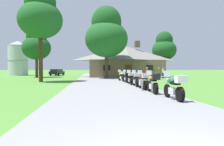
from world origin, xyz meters
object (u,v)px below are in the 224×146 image
at_px(tree_by_lodge_front, 106,34).
at_px(metal_silo_distant, 18,58).
at_px(bystander_red_shirt_beside_signpost, 147,73).
at_px(motorcycle_blue_fourth_in_row, 136,79).
at_px(motorcycle_red_third_in_row, 143,81).
at_px(motorcycle_silver_sixth_in_row, 126,77).
at_px(motorcycle_orange_second_in_row, 153,83).
at_px(bystander_white_shirt_near_lodge, 163,72).
at_px(tree_left_near, 40,15).
at_px(parked_black_suv_far_left, 57,72).
at_px(motorcycle_green_nearest_to_camera, 175,87).
at_px(bystander_olive_shirt_by_tree, 159,73).
at_px(motorcycle_yellow_fifth_in_row, 130,78).
at_px(tree_left_far, 37,45).
at_px(tree_right_of_lodge, 164,47).
at_px(motorcycle_yellow_farthest_in_row, 122,76).

height_order(tree_by_lodge_front, metal_silo_distant, tree_by_lodge_front).
bearing_deg(metal_silo_distant, bystander_red_shirt_beside_signpost, -41.14).
bearing_deg(motorcycle_blue_fourth_in_row, motorcycle_red_third_in_row, -88.49).
bearing_deg(motorcycle_silver_sixth_in_row, motorcycle_orange_second_in_row, -89.99).
distance_m(motorcycle_red_third_in_row, bystander_white_shirt_near_lodge, 18.54).
height_order(tree_left_near, parked_black_suv_far_left, tree_left_near).
bearing_deg(bystander_white_shirt_near_lodge, motorcycle_green_nearest_to_camera, 20.15).
bearing_deg(bystander_white_shirt_near_lodge, bystander_red_shirt_beside_signpost, -2.68).
height_order(motorcycle_red_third_in_row, bystander_olive_shirt_by_tree, bystander_olive_shirt_by_tree).
xyz_separation_m(motorcycle_yellow_fifth_in_row, bystander_white_shirt_near_lodge, (7.51, 12.30, 0.33)).
bearing_deg(tree_left_far, bystander_olive_shirt_by_tree, -26.21).
distance_m(tree_left_near, metal_silo_distant, 25.75).
relative_size(motorcycle_orange_second_in_row, tree_left_near, 0.20).
bearing_deg(bystander_white_shirt_near_lodge, metal_silo_distant, -82.08).
relative_size(tree_by_lodge_front, tree_right_of_lodge, 1.23).
distance_m(motorcycle_orange_second_in_row, motorcycle_silver_sixth_in_row, 9.07).
bearing_deg(tree_right_of_lodge, bystander_olive_shirt_by_tree, -113.41).
height_order(motorcycle_green_nearest_to_camera, tree_left_near, tree_left_near).
distance_m(motorcycle_green_nearest_to_camera, tree_by_lodge_front, 21.96).
height_order(motorcycle_yellow_farthest_in_row, tree_left_far, tree_left_far).
distance_m(motorcycle_silver_sixth_in_row, metal_silo_distant, 32.56).
relative_size(motorcycle_yellow_fifth_in_row, motorcycle_silver_sixth_in_row, 1.00).
height_order(motorcycle_silver_sixth_in_row, tree_by_lodge_front, tree_by_lodge_front).
bearing_deg(bystander_white_shirt_near_lodge, motorcycle_silver_sixth_in_row, 1.84).
bearing_deg(bystander_olive_shirt_by_tree, tree_by_lodge_front, -20.93).
relative_size(motorcycle_blue_fourth_in_row, motorcycle_yellow_fifth_in_row, 1.00).
height_order(bystander_white_shirt_near_lodge, parked_black_suv_far_left, bystander_white_shirt_near_lodge).
xyz_separation_m(bystander_red_shirt_beside_signpost, parked_black_suv_far_left, (-14.65, 18.90, -0.15)).
bearing_deg(motorcycle_silver_sixth_in_row, motorcycle_green_nearest_to_camera, -88.98).
relative_size(motorcycle_silver_sixth_in_row, tree_by_lodge_front, 0.20).
distance_m(motorcycle_green_nearest_to_camera, tree_left_far, 30.49).
bearing_deg(parked_black_suv_far_left, tree_left_far, -89.82).
distance_m(motorcycle_yellow_fifth_in_row, metal_silo_distant, 34.47).
height_order(motorcycle_red_third_in_row, tree_left_near, tree_left_near).
relative_size(motorcycle_yellow_farthest_in_row, tree_left_far, 0.24).
relative_size(motorcycle_green_nearest_to_camera, tree_by_lodge_front, 0.20).
bearing_deg(parked_black_suv_far_left, bystander_olive_shirt_by_tree, -35.88).
distance_m(motorcycle_green_nearest_to_camera, motorcycle_yellow_fifth_in_row, 9.27).
height_order(tree_by_lodge_front, tree_left_far, tree_by_lodge_front).
distance_m(bystander_white_shirt_near_lodge, metal_silo_distant, 31.40).
relative_size(motorcycle_orange_second_in_row, parked_black_suv_far_left, 0.43).
bearing_deg(motorcycle_silver_sixth_in_row, parked_black_suv_far_left, 113.88).
bearing_deg(tree_by_lodge_front, tree_left_near, -138.83).
bearing_deg(tree_left_near, motorcycle_silver_sixth_in_row, -16.44).
bearing_deg(bystander_olive_shirt_by_tree, motorcycle_yellow_fifth_in_row, 59.72).
height_order(motorcycle_orange_second_in_row, tree_left_far, tree_left_far).
distance_m(bystander_red_shirt_beside_signpost, tree_right_of_lodge, 14.39).
distance_m(bystander_olive_shirt_by_tree, parked_black_suv_far_left, 24.56).
xyz_separation_m(tree_by_lodge_front, parked_black_suv_far_left, (-9.57, 15.22, -5.77)).
bearing_deg(tree_left_far, motorcycle_yellow_farthest_in_row, -45.73).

